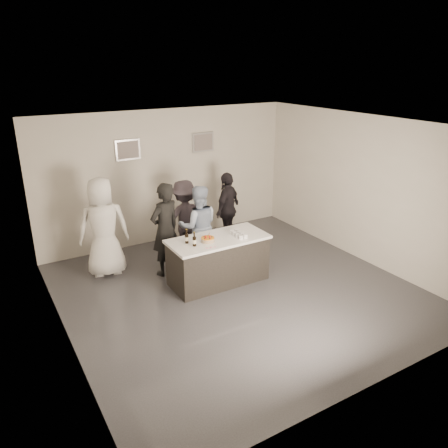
# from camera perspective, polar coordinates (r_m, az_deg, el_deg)

# --- Properties ---
(floor) EXTENTS (6.00, 6.00, 0.00)m
(floor) POSITION_cam_1_polar(r_m,az_deg,el_deg) (8.12, 1.82, -8.69)
(floor) COLOR #3D3D42
(floor) RESTS_ON ground
(ceiling) EXTENTS (6.00, 6.00, 0.00)m
(ceiling) POSITION_cam_1_polar(r_m,az_deg,el_deg) (7.15, 2.10, 12.76)
(ceiling) COLOR white
(wall_back) EXTENTS (6.00, 0.04, 3.00)m
(wall_back) POSITION_cam_1_polar(r_m,az_deg,el_deg) (10.05, -7.34, 6.20)
(wall_back) COLOR beige
(wall_back) RESTS_ON ground
(wall_front) EXTENTS (6.00, 0.04, 3.00)m
(wall_front) POSITION_cam_1_polar(r_m,az_deg,el_deg) (5.44, 19.36, -7.75)
(wall_front) COLOR beige
(wall_front) RESTS_ON ground
(wall_left) EXTENTS (0.04, 6.00, 3.00)m
(wall_left) POSITION_cam_1_polar(r_m,az_deg,el_deg) (6.50, -20.97, -3.21)
(wall_left) COLOR beige
(wall_left) RESTS_ON ground
(wall_right) EXTENTS (0.04, 6.00, 3.00)m
(wall_right) POSITION_cam_1_polar(r_m,az_deg,el_deg) (9.40, 17.61, 4.37)
(wall_right) COLOR beige
(wall_right) RESTS_ON ground
(picture_left) EXTENTS (0.54, 0.04, 0.44)m
(picture_left) POSITION_cam_1_polar(r_m,az_deg,el_deg) (9.56, -12.46, 9.45)
(picture_left) COLOR #B2B2B7
(picture_left) RESTS_ON wall_back
(picture_right) EXTENTS (0.54, 0.04, 0.44)m
(picture_right) POSITION_cam_1_polar(r_m,az_deg,el_deg) (10.26, -2.77, 10.63)
(picture_right) COLOR #B2B2B7
(picture_right) RESTS_ON wall_back
(bar_counter) EXTENTS (1.86, 0.86, 0.90)m
(bar_counter) POSITION_cam_1_polar(r_m,az_deg,el_deg) (8.24, -0.77, -4.73)
(bar_counter) COLOR white
(bar_counter) RESTS_ON ground
(cake) EXTENTS (0.24, 0.24, 0.07)m
(cake) POSITION_cam_1_polar(r_m,az_deg,el_deg) (7.88, -2.14, -2.06)
(cake) COLOR orange
(cake) RESTS_ON bar_counter
(beer_bottle_a) EXTENTS (0.07, 0.07, 0.26)m
(beer_bottle_a) POSITION_cam_1_polar(r_m,az_deg,el_deg) (7.81, -4.89, -1.62)
(beer_bottle_a) COLOR black
(beer_bottle_a) RESTS_ON bar_counter
(beer_bottle_b) EXTENTS (0.07, 0.07, 0.26)m
(beer_bottle_b) POSITION_cam_1_polar(r_m,az_deg,el_deg) (7.68, -3.90, -1.99)
(beer_bottle_b) COLOR black
(beer_bottle_b) RESTS_ON bar_counter
(tumbler_cluster) EXTENTS (0.19, 0.40, 0.08)m
(tumbler_cluster) POSITION_cam_1_polar(r_m,az_deg,el_deg) (8.13, 1.90, -1.32)
(tumbler_cluster) COLOR #C88512
(tumbler_cluster) RESTS_ON bar_counter
(candles) EXTENTS (0.24, 0.08, 0.01)m
(candles) POSITION_cam_1_polar(r_m,az_deg,el_deg) (7.67, -1.78, -3.02)
(candles) COLOR pink
(candles) RESTS_ON bar_counter
(person_main_black) EXTENTS (0.78, 0.63, 1.85)m
(person_main_black) POSITION_cam_1_polar(r_m,az_deg,el_deg) (8.46, -7.69, -0.72)
(person_main_black) COLOR black
(person_main_black) RESTS_ON ground
(person_main_blue) EXTENTS (0.98, 0.87, 1.69)m
(person_main_blue) POSITION_cam_1_polar(r_m,az_deg,el_deg) (8.79, -3.34, -0.29)
(person_main_blue) COLOR #9BADCB
(person_main_blue) RESTS_ON ground
(person_guest_left) EXTENTS (1.06, 0.80, 1.96)m
(person_guest_left) POSITION_cam_1_polar(r_m,az_deg,el_deg) (8.66, -15.47, -0.40)
(person_guest_left) COLOR white
(person_guest_left) RESTS_ON ground
(person_guest_right) EXTENTS (1.05, 0.88, 1.68)m
(person_guest_right) POSITION_cam_1_polar(r_m,az_deg,el_deg) (9.82, 0.47, 2.00)
(person_guest_right) COLOR black
(person_guest_right) RESTS_ON ground
(person_guest_back) EXTENTS (1.09, 0.65, 1.66)m
(person_guest_back) POSITION_cam_1_polar(r_m,az_deg,el_deg) (9.29, -5.14, 0.74)
(person_guest_back) COLOR #373039
(person_guest_back) RESTS_ON ground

